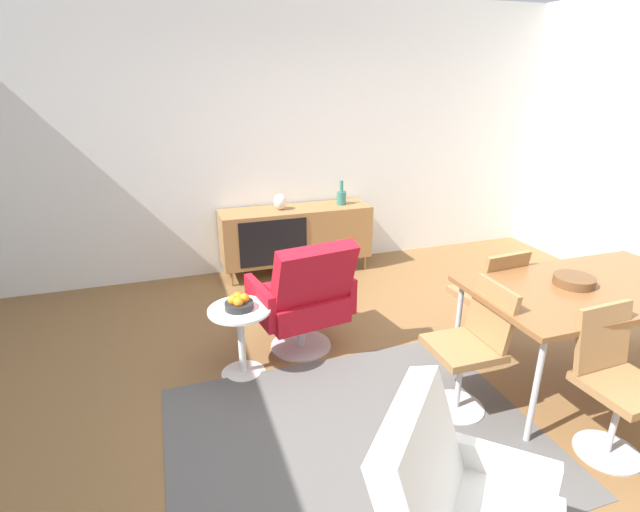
{
  "coord_description": "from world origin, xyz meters",
  "views": [
    {
      "loc": [
        -1.23,
        -2.45,
        2.04
      ],
      "look_at": [
        -0.19,
        0.68,
        0.8
      ],
      "focal_mm": 27.0,
      "sensor_mm": 36.0,
      "label": 1
    }
  ],
  "objects_px": {
    "vase_sculptural_dark": "(280,202)",
    "side_table_round": "(241,334)",
    "dining_chair_front_left": "(615,378)",
    "dining_chair_back_left": "(489,295)",
    "dining_chair_near_window": "(472,344)",
    "dining_table": "(590,292)",
    "wooden_bowl_on_table": "(574,281)",
    "fruit_bowl": "(239,303)",
    "sideboard": "(296,234)",
    "lounge_chair_red": "(304,296)",
    "vase_cobalt": "(341,197)"
  },
  "relations": [
    {
      "from": "sideboard",
      "to": "dining_chair_back_left",
      "type": "relative_size",
      "value": 1.87
    },
    {
      "from": "vase_cobalt",
      "to": "dining_table",
      "type": "relative_size",
      "value": 0.16
    },
    {
      "from": "dining_chair_near_window",
      "to": "side_table_round",
      "type": "distance_m",
      "value": 1.56
    },
    {
      "from": "sideboard",
      "to": "dining_chair_front_left",
      "type": "xyz_separation_m",
      "value": [
        0.95,
        -3.13,
        0.03
      ]
    },
    {
      "from": "dining_chair_near_window",
      "to": "dining_table",
      "type": "bearing_deg",
      "value": 0.01
    },
    {
      "from": "vase_cobalt",
      "to": "vase_sculptural_dark",
      "type": "xyz_separation_m",
      "value": [
        -0.68,
        0.0,
        -0.0
      ]
    },
    {
      "from": "dining_chair_front_left",
      "to": "lounge_chair_red",
      "type": "xyz_separation_m",
      "value": [
        -1.33,
        1.55,
        -0.0
      ]
    },
    {
      "from": "vase_sculptural_dark",
      "to": "dining_chair_near_window",
      "type": "xyz_separation_m",
      "value": [
        0.58,
        -2.57,
        -0.33
      ]
    },
    {
      "from": "sideboard",
      "to": "fruit_bowl",
      "type": "distance_m",
      "value": 1.95
    },
    {
      "from": "dining_chair_front_left",
      "to": "side_table_round",
      "type": "height_order",
      "value": "dining_chair_front_left"
    },
    {
      "from": "sideboard",
      "to": "wooden_bowl_on_table",
      "type": "bearing_deg",
      "value": -64.5
    },
    {
      "from": "wooden_bowl_on_table",
      "to": "side_table_round",
      "type": "bearing_deg",
      "value": 159.39
    },
    {
      "from": "dining_chair_near_window",
      "to": "dining_chair_front_left",
      "type": "distance_m",
      "value": 0.77
    },
    {
      "from": "dining_chair_near_window",
      "to": "lounge_chair_red",
      "type": "relative_size",
      "value": 0.9
    },
    {
      "from": "dining_chair_back_left",
      "to": "sideboard",
      "type": "bearing_deg",
      "value": 115.56
    },
    {
      "from": "dining_chair_back_left",
      "to": "lounge_chair_red",
      "type": "bearing_deg",
      "value": 162.27
    },
    {
      "from": "dining_chair_front_left",
      "to": "dining_chair_back_left",
      "type": "bearing_deg",
      "value": 89.6
    },
    {
      "from": "fruit_bowl",
      "to": "dining_chair_near_window",
      "type": "bearing_deg",
      "value": -32.56
    },
    {
      "from": "sideboard",
      "to": "dining_chair_near_window",
      "type": "bearing_deg",
      "value": -80.75
    },
    {
      "from": "dining_chair_near_window",
      "to": "dining_chair_front_left",
      "type": "xyz_separation_m",
      "value": [
        0.54,
        -0.56,
        0.0
      ]
    },
    {
      "from": "dining_table",
      "to": "dining_chair_near_window",
      "type": "xyz_separation_m",
      "value": [
        -0.89,
        -0.0,
        -0.23
      ]
    },
    {
      "from": "dining_table",
      "to": "wooden_bowl_on_table",
      "type": "height_order",
      "value": "wooden_bowl_on_table"
    },
    {
      "from": "vase_sculptural_dark",
      "to": "dining_chair_near_window",
      "type": "bearing_deg",
      "value": -77.29
    },
    {
      "from": "vase_sculptural_dark",
      "to": "lounge_chair_red",
      "type": "relative_size",
      "value": 0.17
    },
    {
      "from": "vase_cobalt",
      "to": "wooden_bowl_on_table",
      "type": "relative_size",
      "value": 1.01
    },
    {
      "from": "vase_cobalt",
      "to": "dining_table",
      "type": "height_order",
      "value": "vase_cobalt"
    },
    {
      "from": "vase_sculptural_dark",
      "to": "vase_cobalt",
      "type": "bearing_deg",
      "value": 0.0
    },
    {
      "from": "dining_chair_near_window",
      "to": "dining_chair_front_left",
      "type": "bearing_deg",
      "value": -46.2
    },
    {
      "from": "sideboard",
      "to": "vase_cobalt",
      "type": "xyz_separation_m",
      "value": [
        0.52,
        0.0,
        0.36
      ]
    },
    {
      "from": "dining_chair_near_window",
      "to": "dining_chair_front_left",
      "type": "relative_size",
      "value": 1.0
    },
    {
      "from": "vase_sculptural_dark",
      "to": "dining_chair_near_window",
      "type": "relative_size",
      "value": 0.19
    },
    {
      "from": "vase_cobalt",
      "to": "dining_chair_front_left",
      "type": "bearing_deg",
      "value": -82.06
    },
    {
      "from": "fruit_bowl",
      "to": "dining_chair_back_left",
      "type": "bearing_deg",
      "value": -8.54
    },
    {
      "from": "vase_cobalt",
      "to": "lounge_chair_red",
      "type": "bearing_deg",
      "value": -119.54
    },
    {
      "from": "wooden_bowl_on_table",
      "to": "fruit_bowl",
      "type": "bearing_deg",
      "value": 159.38
    },
    {
      "from": "vase_sculptural_dark",
      "to": "side_table_round",
      "type": "relative_size",
      "value": 0.32
    },
    {
      "from": "side_table_round",
      "to": "lounge_chair_red",
      "type": "bearing_deg",
      "value": 16.41
    },
    {
      "from": "dining_table",
      "to": "lounge_chair_red",
      "type": "bearing_deg",
      "value": 149.64
    },
    {
      "from": "sideboard",
      "to": "side_table_round",
      "type": "distance_m",
      "value": 1.95
    },
    {
      "from": "vase_cobalt",
      "to": "dining_chair_back_left",
      "type": "distance_m",
      "value": 2.09
    },
    {
      "from": "dining_chair_back_left",
      "to": "dining_chair_front_left",
      "type": "xyz_separation_m",
      "value": [
        -0.01,
        -1.12,
        0.0
      ]
    },
    {
      "from": "vase_sculptural_dark",
      "to": "wooden_bowl_on_table",
      "type": "height_order",
      "value": "vase_sculptural_dark"
    },
    {
      "from": "dining_chair_back_left",
      "to": "vase_sculptural_dark",
      "type": "bearing_deg",
      "value": 119.17
    },
    {
      "from": "vase_cobalt",
      "to": "dining_chair_front_left",
      "type": "xyz_separation_m",
      "value": [
        0.44,
        -3.13,
        -0.33
      ]
    },
    {
      "from": "dining_table",
      "to": "fruit_bowl",
      "type": "relative_size",
      "value": 8.0
    },
    {
      "from": "vase_cobalt",
      "to": "fruit_bowl",
      "type": "xyz_separation_m",
      "value": [
        -1.41,
        -1.73,
        -0.24
      ]
    },
    {
      "from": "vase_cobalt",
      "to": "dining_chair_back_left",
      "type": "relative_size",
      "value": 0.31
    },
    {
      "from": "wooden_bowl_on_table",
      "to": "dining_chair_front_left",
      "type": "xyz_separation_m",
      "value": [
        -0.25,
        -0.61,
        -0.3
      ]
    },
    {
      "from": "dining_table",
      "to": "fruit_bowl",
      "type": "xyz_separation_m",
      "value": [
        -2.2,
        0.84,
        -0.13
      ]
    },
    {
      "from": "dining_chair_front_left",
      "to": "sideboard",
      "type": "bearing_deg",
      "value": 106.96
    }
  ]
}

